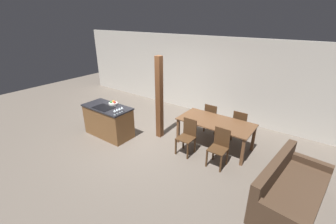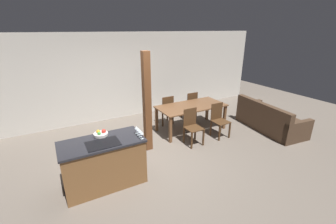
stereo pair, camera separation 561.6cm
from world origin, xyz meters
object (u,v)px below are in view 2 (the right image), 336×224
object	(u,v)px
wine_glass_end	(136,128)
dining_chair_far_right	(190,105)
fruit_bowl	(101,134)
kitchen_island	(104,163)
dining_chair_near_left	(192,126)
wine_glass_middle	(140,131)
dining_chair_far_left	(166,109)
couch	(269,120)
timber_post	(147,103)
dining_chair_near_right	(219,119)
wine_glass_far	(138,129)
dining_table	(191,109)
wine_glass_near	(142,133)

from	to	relation	value
wine_glass_end	dining_chair_far_right	world-z (taller)	wine_glass_end
fruit_bowl	kitchen_island	bearing A→B (deg)	-102.07
dining_chair_near_left	dining_chair_far_right	distance (m)	1.65
wine_glass_middle	dining_chair_far_left	world-z (taller)	wine_glass_middle
wine_glass_middle	couch	xyz separation A→B (m)	(4.17, 0.39, -0.76)
couch	timber_post	size ratio (longest dim) A/B	0.87
wine_glass_end	dining_chair_near_right	world-z (taller)	wine_glass_end
timber_post	wine_glass_middle	bearing A→B (deg)	-120.16
dining_chair_far_left	dining_chair_far_right	xyz separation A→B (m)	(0.87, 0.00, 0.00)
fruit_bowl	wine_glass_far	world-z (taller)	wine_glass_far
fruit_bowl	dining_table	distance (m)	2.97
fruit_bowl	dining_chair_near_left	world-z (taller)	fruit_bowl
wine_glass_near	timber_post	bearing A→B (deg)	61.78
wine_glass_end	timber_post	distance (m)	1.06
wine_glass_end	wine_glass_middle	bearing A→B (deg)	-90.00
wine_glass_far	dining_chair_near_left	size ratio (longest dim) A/B	0.17
dining_table	timber_post	bearing A→B (deg)	-164.48
dining_chair_near_left	wine_glass_near	bearing A→B (deg)	-153.57
dining_chair_far_right	timber_post	bearing A→B (deg)	29.62
dining_chair_far_left	wine_glass_middle	bearing A→B (deg)	51.68
fruit_bowl	dining_chair_far_left	distance (m)	2.95
couch	fruit_bowl	bearing A→B (deg)	96.39
fruit_bowl	dining_table	xyz separation A→B (m)	(2.76, 1.05, -0.30)
wine_glass_near	wine_glass_far	xyz separation A→B (m)	(0.00, 0.17, 0.00)
fruit_bowl	dining_table	world-z (taller)	fruit_bowl
wine_glass_near	dining_chair_far_right	world-z (taller)	wine_glass_near
wine_glass_end	dining_chair_far_right	xyz separation A→B (m)	(2.58, 1.98, -0.56)
kitchen_island	dining_chair_far_left	distance (m)	3.07
wine_glass_near	couch	xyz separation A→B (m)	(4.17, 0.47, -0.76)
wine_glass_near	dining_chair_far_left	xyz separation A→B (m)	(1.70, 2.24, -0.56)
wine_glass_end	dining_table	bearing A→B (deg)	31.02
kitchen_island	wine_glass_far	size ratio (longest dim) A/B	9.64
dining_table	timber_post	xyz separation A→B (m)	(-1.54, -0.43, 0.52)
kitchen_island	dining_chair_near_left	bearing A→B (deg)	13.35
dining_chair_far_left	dining_chair_near_left	bearing A→B (deg)	90.00
wine_glass_middle	dining_table	distance (m)	2.62
wine_glass_end	wine_glass_near	bearing A→B (deg)	-90.00
dining_table	dining_chair_far_left	bearing A→B (deg)	122.12
dining_chair_far_right	timber_post	distance (m)	2.38
couch	dining_table	bearing A→B (deg)	68.83
kitchen_island	couch	distance (m)	4.84
wine_glass_near	wine_glass_end	xyz separation A→B (m)	(0.00, 0.26, 0.00)
dining_chair_far_left	timber_post	world-z (taller)	timber_post
wine_glass_far	dining_chair_near_right	size ratio (longest dim) A/B	0.17
wine_glass_end	dining_table	distance (m)	2.53
wine_glass_middle	dining_chair_near_left	size ratio (longest dim) A/B	0.17
wine_glass_middle	wine_glass_far	size ratio (longest dim) A/B	1.00
dining_table	dining_chair_near_right	world-z (taller)	dining_chair_near_right
dining_table	couch	bearing A→B (deg)	-27.72
wine_glass_middle	wine_glass_end	xyz separation A→B (m)	(0.00, 0.17, 0.00)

